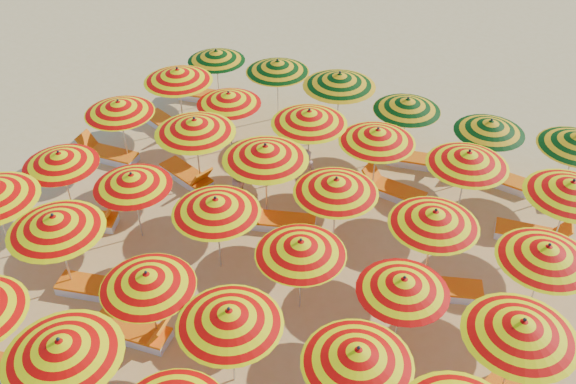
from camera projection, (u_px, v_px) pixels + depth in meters
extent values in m
plane|color=#DFB563|center=(278.00, 255.00, 15.56)|extent=(120.00, 120.00, 0.00)
cylinder|color=silver|center=(72.00, 380.00, 11.48)|extent=(0.04, 0.04, 2.10)
cone|color=orange|center=(61.00, 348.00, 10.92)|extent=(2.34, 2.34, 0.40)
sphere|color=black|center=(58.00, 339.00, 10.78)|extent=(0.07, 0.07, 0.07)
cylinder|color=silver|center=(2.00, 222.00, 14.90)|extent=(0.04, 0.04, 2.10)
cylinder|color=silver|center=(64.00, 254.00, 14.07)|extent=(0.04, 0.04, 2.09)
cone|color=orange|center=(54.00, 223.00, 13.51)|extent=(2.16, 2.16, 0.40)
sphere|color=black|center=(52.00, 215.00, 13.37)|extent=(0.07, 0.07, 0.07)
cylinder|color=silver|center=(153.00, 309.00, 12.95)|extent=(0.04, 0.04, 1.91)
cone|color=orange|center=(147.00, 280.00, 12.44)|extent=(2.00, 2.00, 0.36)
sphere|color=black|center=(146.00, 272.00, 12.31)|extent=(0.06, 0.06, 0.06)
cylinder|color=silver|center=(232.00, 347.00, 12.13)|extent=(0.04, 0.04, 2.00)
cone|color=orange|center=(229.00, 317.00, 11.59)|extent=(2.05, 2.05, 0.38)
sphere|color=black|center=(229.00, 309.00, 11.46)|extent=(0.07, 0.07, 0.07)
cone|color=orange|center=(358.00, 356.00, 10.93)|extent=(2.17, 2.17, 0.38)
sphere|color=black|center=(359.00, 348.00, 10.80)|extent=(0.07, 0.07, 0.07)
cylinder|color=silver|center=(67.00, 185.00, 16.23)|extent=(0.04, 0.04, 1.87)
cone|color=orange|center=(60.00, 159.00, 15.73)|extent=(2.06, 2.06, 0.36)
sphere|color=black|center=(58.00, 152.00, 15.60)|extent=(0.06, 0.06, 0.06)
cylinder|color=silver|center=(137.00, 207.00, 15.53)|extent=(0.04, 0.04, 1.87)
cone|color=orange|center=(132.00, 180.00, 15.03)|extent=(2.06, 2.06, 0.36)
sphere|color=black|center=(131.00, 173.00, 14.91)|extent=(0.06, 0.06, 0.06)
cylinder|color=silver|center=(218.00, 235.00, 14.64)|extent=(0.04, 0.04, 2.00)
cone|color=orange|center=(216.00, 205.00, 14.11)|extent=(2.15, 2.15, 0.38)
sphere|color=black|center=(215.00, 198.00, 13.97)|extent=(0.07, 0.07, 0.07)
cylinder|color=silver|center=(300.00, 276.00, 13.66)|extent=(0.04, 0.04, 1.93)
cone|color=orange|center=(301.00, 247.00, 13.14)|extent=(2.53, 2.53, 0.37)
sphere|color=black|center=(301.00, 240.00, 13.01)|extent=(0.06, 0.06, 0.06)
cylinder|color=silver|center=(399.00, 312.00, 12.91)|extent=(0.04, 0.04, 1.85)
cone|color=orange|center=(404.00, 285.00, 12.42)|extent=(1.85, 1.85, 0.35)
sphere|color=black|center=(405.00, 277.00, 12.29)|extent=(0.06, 0.06, 0.06)
cylinder|color=silver|center=(511.00, 360.00, 11.84)|extent=(0.04, 0.04, 2.08)
cone|color=orange|center=(522.00, 328.00, 11.28)|extent=(2.21, 2.21, 0.40)
sphere|color=black|center=(525.00, 320.00, 11.14)|extent=(0.07, 0.07, 0.07)
cylinder|color=silver|center=(124.00, 133.00, 18.08)|extent=(0.04, 0.04, 1.94)
cone|color=orange|center=(119.00, 107.00, 17.57)|extent=(2.36, 2.36, 0.37)
sphere|color=black|center=(117.00, 100.00, 17.44)|extent=(0.06, 0.06, 0.06)
cylinder|color=silver|center=(198.00, 155.00, 17.06)|extent=(0.04, 0.04, 2.12)
cone|color=orange|center=(195.00, 126.00, 16.49)|extent=(2.18, 2.18, 0.40)
sphere|color=black|center=(194.00, 118.00, 16.35)|extent=(0.07, 0.07, 0.07)
cylinder|color=silver|center=(266.00, 183.00, 16.08)|extent=(0.04, 0.04, 2.13)
cone|color=orange|center=(265.00, 152.00, 15.51)|extent=(2.78, 2.78, 0.41)
sphere|color=black|center=(265.00, 144.00, 15.37)|extent=(0.07, 0.07, 0.07)
cylinder|color=silver|center=(334.00, 214.00, 15.22)|extent=(0.04, 0.04, 1.99)
cone|color=orange|center=(336.00, 185.00, 14.69)|extent=(2.29, 2.29, 0.38)
sphere|color=black|center=(337.00, 178.00, 14.55)|extent=(0.07, 0.07, 0.07)
cylinder|color=silver|center=(429.00, 247.00, 14.32)|extent=(0.04, 0.04, 1.99)
cone|color=orange|center=(435.00, 218.00, 13.79)|extent=(2.24, 2.24, 0.38)
sphere|color=black|center=(436.00, 210.00, 13.65)|extent=(0.07, 0.07, 0.07)
cylinder|color=silver|center=(537.00, 283.00, 13.45)|extent=(0.04, 0.04, 2.00)
cone|color=orange|center=(547.00, 253.00, 12.91)|extent=(2.64, 2.64, 0.38)
sphere|color=black|center=(550.00, 245.00, 12.78)|extent=(0.07, 0.07, 0.07)
cylinder|color=silver|center=(181.00, 101.00, 19.37)|extent=(0.04, 0.04, 2.04)
cone|color=orange|center=(178.00, 75.00, 18.83)|extent=(2.43, 2.43, 0.39)
sphere|color=black|center=(177.00, 68.00, 18.69)|extent=(0.07, 0.07, 0.07)
cylinder|color=silver|center=(230.00, 122.00, 18.61)|extent=(0.04, 0.04, 1.84)
cone|color=orange|center=(229.00, 98.00, 18.12)|extent=(2.19, 2.19, 0.35)
sphere|color=black|center=(228.00, 92.00, 18.00)|extent=(0.06, 0.06, 0.06)
cylinder|color=silver|center=(309.00, 145.00, 17.49)|extent=(0.04, 0.04, 2.06)
cone|color=orange|center=(309.00, 117.00, 16.95)|extent=(2.29, 2.29, 0.39)
sphere|color=black|center=(309.00, 109.00, 16.81)|extent=(0.07, 0.07, 0.07)
cylinder|color=silver|center=(375.00, 163.00, 16.88)|extent=(0.04, 0.04, 1.99)
cone|color=orange|center=(377.00, 135.00, 16.34)|extent=(2.23, 2.23, 0.38)
sphere|color=black|center=(378.00, 128.00, 16.21)|extent=(0.07, 0.07, 0.07)
cylinder|color=silver|center=(462.00, 187.00, 16.04)|extent=(0.04, 0.04, 2.02)
cone|color=orange|center=(468.00, 158.00, 15.50)|extent=(2.08, 2.08, 0.38)
sphere|color=black|center=(470.00, 151.00, 15.36)|extent=(0.07, 0.07, 0.07)
cylinder|color=silver|center=(561.00, 219.00, 15.03)|extent=(0.04, 0.04, 2.07)
cone|color=orange|center=(572.00, 188.00, 14.48)|extent=(2.68, 2.68, 0.40)
sphere|color=black|center=(574.00, 180.00, 14.34)|extent=(0.07, 0.07, 0.07)
cylinder|color=silver|center=(218.00, 78.00, 20.77)|extent=(0.03, 0.03, 1.83)
cone|color=#725E03|center=(216.00, 55.00, 20.28)|extent=(2.41, 2.41, 0.35)
sphere|color=black|center=(216.00, 50.00, 20.15)|extent=(0.06, 0.06, 0.06)
cylinder|color=silver|center=(278.00, 91.00, 19.97)|extent=(0.04, 0.04, 1.95)
cone|color=#725E03|center=(277.00, 66.00, 19.44)|extent=(2.03, 2.03, 0.37)
sphere|color=black|center=(277.00, 60.00, 19.31)|extent=(0.07, 0.07, 0.07)
cylinder|color=silver|center=(338.00, 108.00, 18.99)|extent=(0.04, 0.04, 2.13)
cone|color=#725E03|center=(339.00, 80.00, 18.42)|extent=(2.71, 2.71, 0.41)
sphere|color=black|center=(340.00, 72.00, 18.28)|extent=(0.07, 0.07, 0.07)
cylinder|color=silver|center=(404.00, 129.00, 18.26)|extent=(0.04, 0.04, 1.89)
cone|color=#725E03|center=(407.00, 104.00, 17.76)|extent=(2.31, 2.31, 0.36)
sphere|color=black|center=(408.00, 98.00, 17.63)|extent=(0.06, 0.06, 0.06)
cylinder|color=silver|center=(484.00, 152.00, 17.40)|extent=(0.04, 0.04, 1.87)
cone|color=#725E03|center=(490.00, 126.00, 16.90)|extent=(2.47, 2.47, 0.36)
sphere|color=black|center=(492.00, 120.00, 16.78)|extent=(0.06, 0.06, 0.06)
cylinder|color=silver|center=(569.00, 168.00, 16.72)|extent=(0.04, 0.04, 1.97)
cube|color=white|center=(22.00, 373.00, 12.74)|extent=(1.80, 1.05, 0.20)
cube|color=orange|center=(20.00, 369.00, 12.66)|extent=(1.80, 1.05, 0.06)
cube|color=orange|center=(50.00, 369.00, 12.41)|extent=(0.52, 0.66, 0.48)
cube|color=white|center=(95.00, 289.00, 14.54)|extent=(1.80, 1.07, 0.20)
cube|color=orange|center=(94.00, 285.00, 14.46)|extent=(1.80, 1.07, 0.06)
cube|color=orange|center=(122.00, 282.00, 14.21)|extent=(0.52, 0.66, 0.48)
cube|color=white|center=(131.00, 333.00, 13.54)|extent=(1.78, 0.88, 0.20)
cube|color=orange|center=(130.00, 329.00, 13.46)|extent=(1.78, 0.88, 0.06)
cube|color=orange|center=(159.00, 330.00, 13.15)|extent=(0.46, 0.64, 0.48)
cube|color=white|center=(84.00, 222.00, 16.38)|extent=(1.79, 1.22, 0.20)
cube|color=orange|center=(83.00, 218.00, 16.30)|extent=(1.79, 1.22, 0.06)
cube|color=orange|center=(108.00, 213.00, 16.12)|extent=(0.57, 0.68, 0.48)
cube|color=white|center=(109.00, 156.00, 18.70)|extent=(1.77, 0.83, 0.20)
cube|color=orange|center=(108.00, 152.00, 18.62)|extent=(1.77, 0.83, 0.06)
cube|color=orange|center=(87.00, 141.00, 18.68)|extent=(0.45, 0.63, 0.48)
cube|color=white|center=(187.00, 176.00, 17.92)|extent=(1.79, 1.00, 0.20)
cube|color=orange|center=(186.00, 173.00, 17.84)|extent=(1.79, 1.00, 0.06)
cube|color=orange|center=(201.00, 177.00, 17.32)|extent=(0.50, 0.65, 0.48)
cube|color=white|center=(282.00, 223.00, 16.34)|extent=(1.79, 1.16, 0.20)
cube|color=orange|center=(282.00, 219.00, 16.26)|extent=(1.79, 1.16, 0.06)
cube|color=orange|center=(254.00, 210.00, 16.20)|extent=(0.55, 0.67, 0.48)
cube|color=white|center=(444.00, 290.00, 14.50)|extent=(1.79, 1.18, 0.20)
cube|color=orange|center=(445.00, 286.00, 14.42)|extent=(1.79, 1.18, 0.06)
cube|color=orange|center=(414.00, 277.00, 14.36)|extent=(0.56, 0.67, 0.48)
cube|color=white|center=(166.00, 125.00, 20.02)|extent=(1.80, 1.06, 0.20)
cube|color=orange|center=(165.00, 122.00, 19.94)|extent=(1.80, 1.06, 0.06)
cube|color=orange|center=(178.00, 124.00, 19.41)|extent=(0.52, 0.66, 0.48)
cube|color=white|center=(394.00, 192.00, 17.35)|extent=(1.73, 0.68, 0.20)
cube|color=orange|center=(394.00, 188.00, 17.27)|extent=(1.73, 0.68, 0.06)
cube|color=orange|center=(371.00, 173.00, 17.44)|extent=(0.40, 0.60, 0.48)
cube|color=white|center=(530.00, 236.00, 15.96)|extent=(1.78, 0.90, 0.20)
cube|color=orange|center=(531.00, 232.00, 15.88)|extent=(1.78, 0.90, 0.06)
cube|color=orange|center=(563.00, 231.00, 15.57)|extent=(0.47, 0.64, 0.48)
cube|color=white|center=(205.00, 97.00, 21.44)|extent=(1.79, 0.97, 0.20)
cube|color=orange|center=(205.00, 93.00, 21.36)|extent=(1.79, 0.97, 0.06)
cube|color=orange|center=(184.00, 85.00, 21.38)|extent=(0.49, 0.65, 0.48)
cube|color=white|center=(417.00, 162.00, 18.48)|extent=(1.79, 0.97, 0.20)
cube|color=orange|center=(418.00, 158.00, 18.40)|extent=(1.79, 0.97, 0.06)
cube|color=orange|center=(443.00, 155.00, 18.11)|extent=(0.49, 0.65, 0.48)
cube|color=white|center=(499.00, 180.00, 17.77)|extent=(1.74, 0.71, 0.20)
cube|color=orange|center=(500.00, 177.00, 17.69)|extent=(1.74, 0.71, 0.06)
cube|color=orange|center=(478.00, 162.00, 17.86)|extent=(0.41, 0.61, 0.48)
imported|color=tan|center=(306.00, 174.00, 16.89)|extent=(0.61, 0.45, 1.53)
imported|color=tan|center=(241.00, 179.00, 16.80)|extent=(0.87, 0.82, 1.44)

